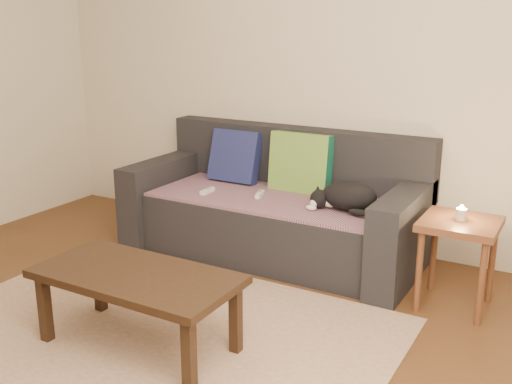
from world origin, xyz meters
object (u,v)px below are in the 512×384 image
(cat, at_px, (347,196))
(coffee_table, at_px, (137,282))
(wii_remote_a, at_px, (207,191))
(side_table, at_px, (459,236))
(wii_remote_b, at_px, (260,195))
(sofa, at_px, (276,211))

(cat, distance_m, coffee_table, 1.54)
(wii_remote_a, bearing_deg, side_table, -92.79)
(wii_remote_a, distance_m, coffee_table, 1.39)
(coffee_table, bearing_deg, cat, 68.82)
(wii_remote_b, relative_size, side_table, 0.28)
(sofa, distance_m, wii_remote_a, 0.51)
(wii_remote_b, xyz_separation_m, coffee_table, (0.09, -1.42, -0.09))
(sofa, xyz_separation_m, coffee_table, (0.03, -1.54, 0.06))
(wii_remote_a, relative_size, side_table, 0.28)
(wii_remote_a, bearing_deg, wii_remote_b, -75.71)
(cat, xyz_separation_m, wii_remote_a, (-1.01, -0.12, -0.08))
(wii_remote_b, xyz_separation_m, side_table, (1.39, -0.13, -0.01))
(side_table, xyz_separation_m, coffee_table, (-1.30, -1.28, -0.08))
(sofa, relative_size, coffee_table, 2.01)
(sofa, relative_size, cat, 4.48)
(cat, height_order, wii_remote_b, cat)
(wii_remote_b, bearing_deg, side_table, -111.25)
(sofa, height_order, wii_remote_b, sofa)
(wii_remote_a, xyz_separation_m, side_table, (1.76, -0.02, -0.01))
(wii_remote_b, relative_size, coffee_table, 0.14)
(coffee_table, bearing_deg, wii_remote_a, 109.35)
(wii_remote_a, xyz_separation_m, coffee_table, (0.46, -1.31, -0.09))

